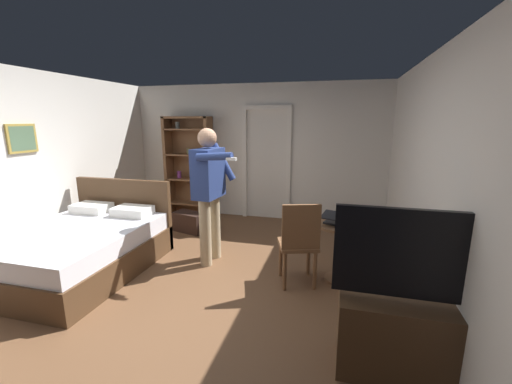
# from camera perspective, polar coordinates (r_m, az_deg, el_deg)

# --- Properties ---
(ground_plane) EXTENTS (6.45, 6.45, 0.00)m
(ground_plane) POSITION_cam_1_polar(r_m,az_deg,el_deg) (3.84, -11.92, -16.73)
(ground_plane) COLOR brown
(wall_back) EXTENTS (5.05, 0.12, 2.52)m
(wall_back) POSITION_cam_1_polar(r_m,az_deg,el_deg) (6.19, -0.02, 7.07)
(wall_back) COLOR silver
(wall_back) RESTS_ON ground_plane
(wall_right) EXTENTS (0.12, 6.10, 2.52)m
(wall_right) POSITION_cam_1_polar(r_m,az_deg,el_deg) (3.16, 31.02, -0.20)
(wall_right) COLOR silver
(wall_right) RESTS_ON ground_plane
(doorway_frame) EXTENTS (0.93, 0.08, 2.13)m
(doorway_frame) POSITION_cam_1_polar(r_m,az_deg,el_deg) (6.06, 1.84, 6.58)
(doorway_frame) COLOR white
(doorway_frame) RESTS_ON ground_plane
(bed) EXTENTS (1.53, 1.95, 1.02)m
(bed) POSITION_cam_1_polar(r_m,az_deg,el_deg) (4.65, -28.49, -8.58)
(bed) COLOR #4C331E
(bed) RESTS_ON ground_plane
(bookshelf) EXTENTS (0.93, 0.32, 1.93)m
(bookshelf) POSITION_cam_1_polar(r_m,az_deg,el_deg) (6.45, -11.75, 5.07)
(bookshelf) COLOR brown
(bookshelf) RESTS_ON ground_plane
(tv_flatscreen) EXTENTS (1.11, 0.40, 1.29)m
(tv_flatscreen) POSITION_cam_1_polar(r_m,az_deg,el_deg) (2.76, 25.36, -20.86)
(tv_flatscreen) COLOR #4C331E
(tv_flatscreen) RESTS_ON ground_plane
(side_table) EXTENTS (0.57, 0.57, 0.70)m
(side_table) POSITION_cam_1_polar(r_m,az_deg,el_deg) (3.90, 14.87, -8.79)
(side_table) COLOR brown
(side_table) RESTS_ON ground_plane
(laptop) EXTENTS (0.41, 0.41, 0.15)m
(laptop) POSITION_cam_1_polar(r_m,az_deg,el_deg) (3.77, 14.45, -4.91)
(laptop) COLOR black
(laptop) RESTS_ON side_table
(bottle_on_table) EXTENTS (0.06, 0.06, 0.24)m
(bottle_on_table) POSITION_cam_1_polar(r_m,az_deg,el_deg) (3.73, 17.32, -4.51)
(bottle_on_table) COLOR #3C4A25
(bottle_on_table) RESTS_ON side_table
(wooden_chair) EXTENTS (0.53, 0.53, 0.99)m
(wooden_chair) POSITION_cam_1_polar(r_m,az_deg,el_deg) (3.66, 7.66, -8.59)
(wooden_chair) COLOR brown
(wooden_chair) RESTS_ON ground_plane
(person_blue_shirt) EXTENTS (0.64, 0.67, 1.77)m
(person_blue_shirt) POSITION_cam_1_polar(r_m,az_deg,el_deg) (4.17, -8.28, 1.12)
(person_blue_shirt) COLOR tan
(person_blue_shirt) RESTS_ON ground_plane
(suitcase_dark) EXTENTS (0.62, 0.43, 0.33)m
(suitcase_dark) POSITION_cam_1_polar(r_m,az_deg,el_deg) (5.61, -11.70, -5.24)
(suitcase_dark) COLOR black
(suitcase_dark) RESTS_ON ground_plane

